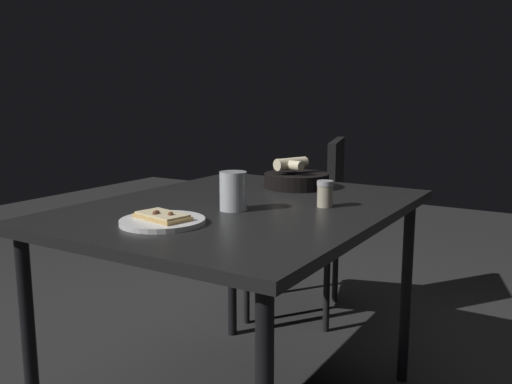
{
  "coord_description": "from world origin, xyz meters",
  "views": [
    {
      "loc": [
        -1.43,
        -0.93,
        1.08
      ],
      "look_at": [
        -0.01,
        -0.06,
        0.78
      ],
      "focal_mm": 38.5,
      "sensor_mm": 36.0,
      "label": 1
    }
  ],
  "objects": [
    {
      "name": "beer_glass",
      "position": [
        -0.08,
        -0.02,
        0.79
      ],
      "size": [
        0.08,
        0.08,
        0.12
      ],
      "color": "silver",
      "rests_on": "dining_table"
    },
    {
      "name": "dining_table",
      "position": [
        0.0,
        0.0,
        0.67
      ],
      "size": [
        1.16,
        0.9,
        0.74
      ],
      "color": "black",
      "rests_on": "ground"
    },
    {
      "name": "pizza_plate",
      "position": [
        -0.33,
        0.04,
        0.75
      ],
      "size": [
        0.23,
        0.23,
        0.04
      ],
      "color": "white",
      "rests_on": "dining_table"
    },
    {
      "name": "chair_near",
      "position": [
        0.92,
        0.2,
        0.5
      ],
      "size": [
        0.55,
        0.55,
        0.87
      ],
      "color": "#292929",
      "rests_on": "ground"
    },
    {
      "name": "bread_basket",
      "position": [
        0.38,
        0.0,
        0.77
      ],
      "size": [
        0.24,
        0.24,
        0.11
      ],
      "color": "black",
      "rests_on": "dining_table"
    },
    {
      "name": "pepper_shaker",
      "position": [
        0.11,
        -0.24,
        0.77
      ],
      "size": [
        0.05,
        0.05,
        0.08
      ],
      "color": "#BFB299",
      "rests_on": "dining_table"
    }
  ]
}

